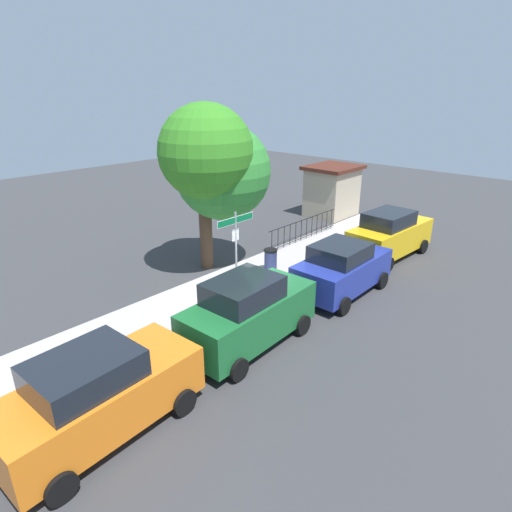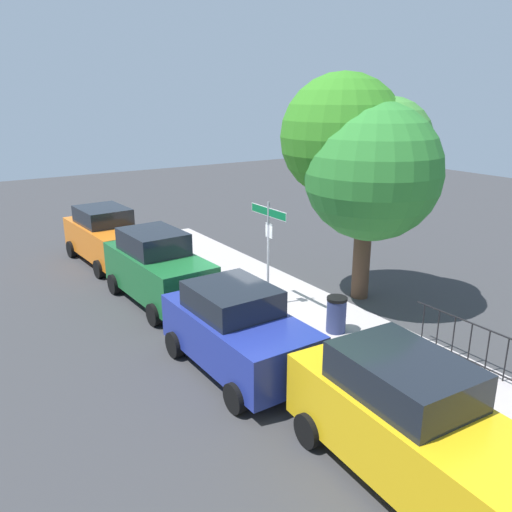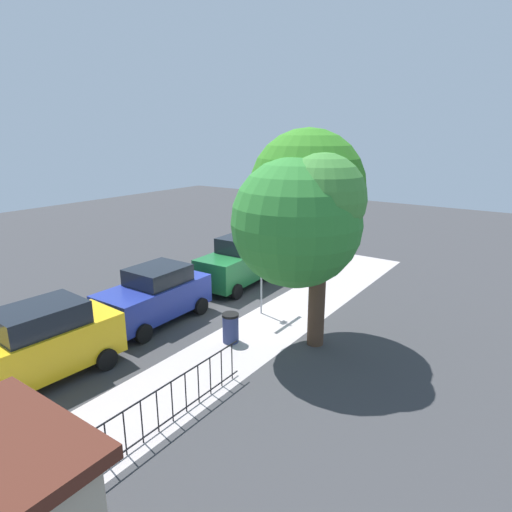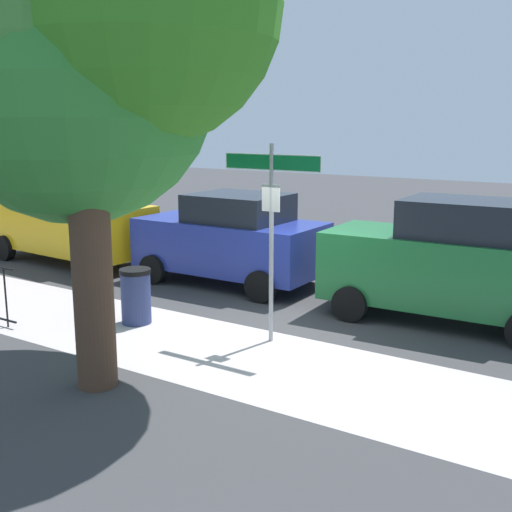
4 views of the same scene
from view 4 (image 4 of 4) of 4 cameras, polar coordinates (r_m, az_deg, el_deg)
The scene contains 8 objects.
ground_plane at distance 10.97m, azimuth 1.54°, elevation -6.74°, with size 60.00×60.00×0.00m, color #38383A.
sidewalk_strip at distance 11.17m, azimuth -10.88°, elevation -6.60°, with size 24.00×2.60×0.00m, color #AFA5A5.
street_sign at distance 10.02m, azimuth 1.38°, elevation 4.86°, with size 1.72×0.07×3.17m.
shade_tree at distance 8.93m, azimuth -14.21°, elevation 17.73°, with size 4.76×3.99×6.73m.
car_green at distance 11.75m, azimuth 16.97°, elevation -0.54°, with size 4.40×2.12×2.19m.
car_blue at distance 13.97m, azimuth -2.21°, elevation 1.52°, with size 4.11×2.14×1.98m.
car_yellow at distance 16.74m, azimuth -16.08°, elevation 3.03°, with size 4.66×2.20×2.15m.
trash_bin at distance 11.49m, azimuth -10.61°, elevation -3.50°, with size 0.55×0.55×0.98m.
Camera 4 is at (-5.44, 8.86, 3.50)m, focal length 45.07 mm.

